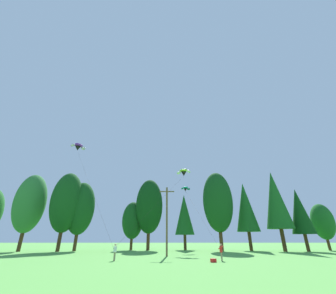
{
  "coord_description": "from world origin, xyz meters",
  "views": [
    {
      "loc": [
        -0.27,
        0.4,
        2.26
      ],
      "look_at": [
        -0.17,
        20.2,
        10.72
      ],
      "focal_mm": 22.8,
      "sensor_mm": 36.0,
      "label": 1
    }
  ],
  "objects_px": {
    "parafoil_kite_far_lime_white": "(184,172)",
    "kite_flyer_near": "(115,251)",
    "parafoil_kite_mid_teal": "(186,189)",
    "picnic_cooler": "(213,260)",
    "utility_pole": "(167,218)",
    "parafoil_kite_high_purple": "(78,147)",
    "kite_flyer_mid": "(221,251)"
  },
  "relations": [
    {
      "from": "picnic_cooler",
      "to": "parafoil_kite_mid_teal",
      "type": "bearing_deg",
      "value": 69.55
    },
    {
      "from": "parafoil_kite_mid_teal",
      "to": "parafoil_kite_far_lime_white",
      "type": "xyz_separation_m",
      "value": [
        -0.55,
        -2.99,
        2.76
      ]
    },
    {
      "from": "parafoil_kite_mid_teal",
      "to": "picnic_cooler",
      "type": "height_order",
      "value": "parafoil_kite_mid_teal"
    },
    {
      "from": "kite_flyer_mid",
      "to": "parafoil_kite_mid_teal",
      "type": "bearing_deg",
      "value": 95.54
    },
    {
      "from": "kite_flyer_near",
      "to": "utility_pole",
      "type": "bearing_deg",
      "value": 47.35
    },
    {
      "from": "parafoil_kite_far_lime_white",
      "to": "picnic_cooler",
      "type": "height_order",
      "value": "parafoil_kite_far_lime_white"
    },
    {
      "from": "kite_flyer_near",
      "to": "picnic_cooler",
      "type": "relative_size",
      "value": 3.25
    },
    {
      "from": "utility_pole",
      "to": "parafoil_kite_far_lime_white",
      "type": "distance_m",
      "value": 14.61
    },
    {
      "from": "kite_flyer_near",
      "to": "parafoil_kite_far_lime_white",
      "type": "bearing_deg",
      "value": 61.12
    },
    {
      "from": "parafoil_kite_far_lime_white",
      "to": "parafoil_kite_mid_teal",
      "type": "bearing_deg",
      "value": 79.59
    },
    {
      "from": "utility_pole",
      "to": "parafoil_kite_mid_teal",
      "type": "relative_size",
      "value": 0.45
    },
    {
      "from": "parafoil_kite_mid_teal",
      "to": "picnic_cooler",
      "type": "distance_m",
      "value": 24.0
    },
    {
      "from": "kite_flyer_mid",
      "to": "parafoil_kite_mid_teal",
      "type": "height_order",
      "value": "parafoil_kite_mid_teal"
    },
    {
      "from": "parafoil_kite_far_lime_white",
      "to": "kite_flyer_near",
      "type": "bearing_deg",
      "value": -118.88
    },
    {
      "from": "utility_pole",
      "to": "parafoil_kite_mid_teal",
      "type": "distance_m",
      "value": 15.54
    },
    {
      "from": "kite_flyer_mid",
      "to": "parafoil_kite_mid_teal",
      "type": "xyz_separation_m",
      "value": [
        -1.9,
        19.63,
        10.9
      ]
    },
    {
      "from": "parafoil_kite_mid_teal",
      "to": "parafoil_kite_far_lime_white",
      "type": "bearing_deg",
      "value": -100.41
    },
    {
      "from": "parafoil_kite_far_lime_white",
      "to": "picnic_cooler",
      "type": "bearing_deg",
      "value": -85.9
    },
    {
      "from": "utility_pole",
      "to": "kite_flyer_mid",
      "type": "relative_size",
      "value": 5.46
    },
    {
      "from": "parafoil_kite_mid_teal",
      "to": "parafoil_kite_high_purple",
      "type": "bearing_deg",
      "value": -164.6
    },
    {
      "from": "kite_flyer_mid",
      "to": "parafoil_kite_far_lime_white",
      "type": "height_order",
      "value": "parafoil_kite_far_lime_white"
    },
    {
      "from": "parafoil_kite_high_purple",
      "to": "parafoil_kite_mid_teal",
      "type": "xyz_separation_m",
      "value": [
        21.72,
        5.98,
        -7.11
      ]
    },
    {
      "from": "parafoil_kite_high_purple",
      "to": "kite_flyer_mid",
      "type": "bearing_deg",
      "value": -30.01
    },
    {
      "from": "kite_flyer_mid",
      "to": "parafoil_kite_far_lime_white",
      "type": "relative_size",
      "value": 0.1
    },
    {
      "from": "parafoil_kite_mid_teal",
      "to": "picnic_cooler",
      "type": "bearing_deg",
      "value": -87.99
    },
    {
      "from": "parafoil_kite_high_purple",
      "to": "picnic_cooler",
      "type": "relative_size",
      "value": 35.7
    },
    {
      "from": "utility_pole",
      "to": "picnic_cooler",
      "type": "xyz_separation_m",
      "value": [
        4.7,
        -7.64,
        -4.71
      ]
    },
    {
      "from": "kite_flyer_mid",
      "to": "utility_pole",
      "type": "bearing_deg",
      "value": 132.78
    },
    {
      "from": "utility_pole",
      "to": "picnic_cooler",
      "type": "distance_m",
      "value": 10.13
    },
    {
      "from": "parafoil_kite_mid_teal",
      "to": "parafoil_kite_far_lime_white",
      "type": "distance_m",
      "value": 4.1
    },
    {
      "from": "parafoil_kite_far_lime_white",
      "to": "picnic_cooler",
      "type": "distance_m",
      "value": 23.09
    },
    {
      "from": "parafoil_kite_mid_teal",
      "to": "parafoil_kite_far_lime_white",
      "type": "height_order",
      "value": "parafoil_kite_far_lime_white"
    }
  ]
}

